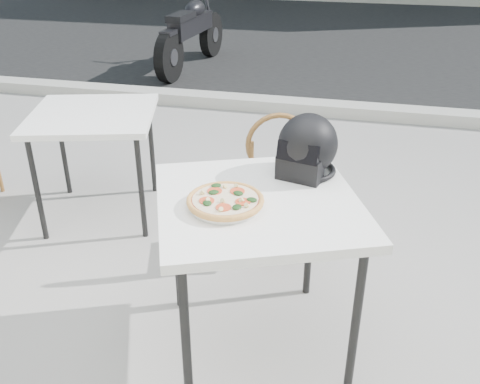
% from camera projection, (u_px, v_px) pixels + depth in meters
% --- Properties ---
extents(ground, '(80.00, 80.00, 0.00)m').
position_uv_depth(ground, '(223.00, 277.00, 3.11)').
color(ground, '#9A9792').
rests_on(ground, ground).
extents(street_asphalt, '(30.00, 8.00, 0.00)m').
position_uv_depth(street_asphalt, '(328.00, 36.00, 9.14)').
color(street_asphalt, black).
rests_on(street_asphalt, ground).
extents(curb, '(30.00, 0.25, 0.12)m').
position_uv_depth(curb, '(296.00, 106.00, 5.66)').
color(curb, '#ADACA2').
rests_on(curb, ground).
extents(cafe_table_main, '(1.10, 1.10, 0.80)m').
position_uv_depth(cafe_table_main, '(258.00, 214.00, 2.29)').
color(cafe_table_main, white).
rests_on(cafe_table_main, ground).
extents(plate, '(0.34, 0.34, 0.02)m').
position_uv_depth(plate, '(225.00, 205.00, 2.20)').
color(plate, white).
rests_on(plate, cafe_table_main).
extents(pizza, '(0.41, 0.41, 0.04)m').
position_uv_depth(pizza, '(225.00, 200.00, 2.19)').
color(pizza, '#D89A4F').
rests_on(pizza, plate).
extents(helmet, '(0.33, 0.34, 0.28)m').
position_uv_depth(helmet, '(307.00, 148.00, 2.43)').
color(helmet, black).
rests_on(helmet, cafe_table_main).
extents(cafe_chair_main, '(0.46, 0.46, 0.95)m').
position_uv_depth(cafe_chair_main, '(275.00, 178.00, 3.06)').
color(cafe_chair_main, brown).
rests_on(cafe_chair_main, ground).
extents(cafe_table_side, '(0.96, 0.96, 0.74)m').
position_uv_depth(cafe_table_side, '(93.00, 122.00, 3.46)').
color(cafe_table_side, white).
rests_on(cafe_table_side, ground).
extents(motorcycle, '(0.54, 2.06, 1.03)m').
position_uv_depth(motorcycle, '(192.00, 34.00, 7.08)').
color(motorcycle, black).
rests_on(motorcycle, street_asphalt).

